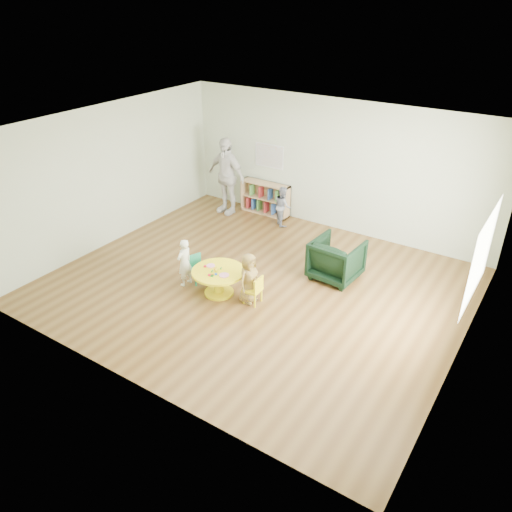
# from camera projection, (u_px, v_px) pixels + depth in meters

# --- Properties ---
(room) EXTENTS (7.10, 7.00, 2.80)m
(room) POSITION_uv_depth(u_px,v_px,m) (257.00, 186.00, 8.06)
(room) COLOR brown
(room) RESTS_ON ground
(activity_table) EXTENTS (0.92, 0.92, 0.50)m
(activity_table) POSITION_uv_depth(u_px,v_px,m) (219.00, 278.00, 8.59)
(activity_table) COLOR yellow
(activity_table) RESTS_ON ground
(kid_chair_left) EXTENTS (0.35, 0.35, 0.51)m
(kid_chair_left) POSITION_uv_depth(u_px,v_px,m) (197.00, 268.00, 8.98)
(kid_chair_left) COLOR #198C5F
(kid_chair_left) RESTS_ON ground
(kid_chair_right) EXTENTS (0.28, 0.28, 0.51)m
(kid_chair_right) POSITION_uv_depth(u_px,v_px,m) (255.00, 289.00, 8.34)
(kid_chair_right) COLOR yellow
(kid_chair_right) RESTS_ON ground
(bookshelf) EXTENTS (1.20, 0.30, 0.75)m
(bookshelf) POSITION_uv_depth(u_px,v_px,m) (265.00, 198.00, 11.67)
(bookshelf) COLOR tan
(bookshelf) RESTS_ON ground
(alphabet_poster) EXTENTS (0.74, 0.01, 0.54)m
(alphabet_poster) POSITION_uv_depth(u_px,v_px,m) (269.00, 156.00, 11.28)
(alphabet_poster) COLOR white
(alphabet_poster) RESTS_ON ground
(armchair) EXTENTS (0.87, 0.90, 0.77)m
(armchair) POSITION_uv_depth(u_px,v_px,m) (336.00, 259.00, 9.03)
(armchair) COLOR black
(armchair) RESTS_ON ground
(child_left) EXTENTS (0.24, 0.34, 0.89)m
(child_left) POSITION_uv_depth(u_px,v_px,m) (185.00, 263.00, 8.80)
(child_left) COLOR white
(child_left) RESTS_ON ground
(child_right) EXTENTS (0.32, 0.46, 0.90)m
(child_right) POSITION_uv_depth(u_px,v_px,m) (249.00, 278.00, 8.32)
(child_right) COLOR yellow
(child_right) RESTS_ON ground
(toddler) EXTENTS (0.55, 0.54, 0.89)m
(toddler) POSITION_uv_depth(u_px,v_px,m) (283.00, 206.00, 11.05)
(toddler) COLOR #1A2642
(toddler) RESTS_ON ground
(adult_caretaker) EXTENTS (1.09, 0.56, 1.79)m
(adult_caretaker) POSITION_uv_depth(u_px,v_px,m) (226.00, 176.00, 11.46)
(adult_caretaker) COLOR silver
(adult_caretaker) RESTS_ON ground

